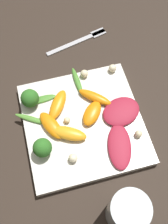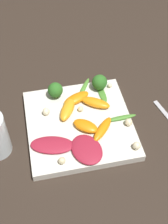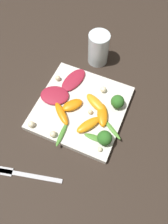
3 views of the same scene
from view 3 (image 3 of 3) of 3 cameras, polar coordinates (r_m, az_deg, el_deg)
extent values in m
plane|color=#2D231C|center=(0.66, -0.79, 0.65)|extent=(2.40, 2.40, 0.00)
cube|color=silver|center=(0.65, -0.80, 1.07)|extent=(0.25, 0.25, 0.02)
cylinder|color=silver|center=(0.73, 3.79, 16.19)|extent=(0.07, 0.07, 0.11)
cube|color=#B2B2B7|center=(0.60, -13.93, -15.82)|extent=(0.17, 0.05, 0.01)
cube|color=#B2B2B7|center=(0.62, -19.85, -14.35)|extent=(0.04, 0.03, 0.01)
ellipsoid|color=maroon|center=(0.66, -7.52, 4.62)|extent=(0.10, 0.09, 0.01)
ellipsoid|color=maroon|center=(0.68, -2.74, 8.37)|extent=(0.07, 0.11, 0.01)
ellipsoid|color=orange|center=(0.63, 3.09, 2.36)|extent=(0.08, 0.06, 0.02)
ellipsoid|color=orange|center=(0.62, 4.83, -0.74)|extent=(0.06, 0.08, 0.02)
ellipsoid|color=orange|center=(0.62, -5.90, -0.40)|extent=(0.07, 0.07, 0.02)
ellipsoid|color=orange|center=(0.60, 1.16, -3.37)|extent=(0.06, 0.08, 0.02)
ellipsoid|color=orange|center=(0.63, -3.06, 1.83)|extent=(0.07, 0.07, 0.02)
cylinder|color=#84AD5B|center=(0.64, 8.56, 1.93)|extent=(0.01, 0.01, 0.01)
sphere|color=#2D6B23|center=(0.63, 8.76, 2.71)|extent=(0.04, 0.04, 0.04)
cylinder|color=#84AD5B|center=(0.59, 5.27, -7.35)|extent=(0.02, 0.02, 0.01)
sphere|color=#2D6B23|center=(0.57, 5.41, -6.76)|extent=(0.04, 0.04, 0.04)
ellipsoid|color=#47842D|center=(0.59, 3.05, -6.82)|extent=(0.07, 0.02, 0.00)
ellipsoid|color=#518E33|center=(0.61, 7.13, -4.28)|extent=(0.07, 0.05, 0.01)
ellipsoid|color=#47842D|center=(0.60, -5.78, -5.66)|extent=(0.02, 0.08, 0.01)
sphere|color=beige|center=(0.69, -6.84, 8.76)|extent=(0.02, 0.02, 0.02)
sphere|color=beige|center=(0.62, 1.66, 0.02)|extent=(0.01, 0.01, 0.01)
sphere|color=beige|center=(0.66, 5.08, 5.87)|extent=(0.02, 0.02, 0.02)
sphere|color=beige|center=(0.58, 4.17, -9.73)|extent=(0.01, 0.01, 0.01)
sphere|color=beige|center=(0.60, -8.10, -5.75)|extent=(0.02, 0.02, 0.02)
sphere|color=beige|center=(0.62, -13.60, -3.16)|extent=(0.02, 0.02, 0.02)
camera|label=1|loc=(0.51, 26.17, 55.05)|focal=42.00mm
camera|label=2|loc=(0.70, -59.30, 48.54)|focal=50.00mm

